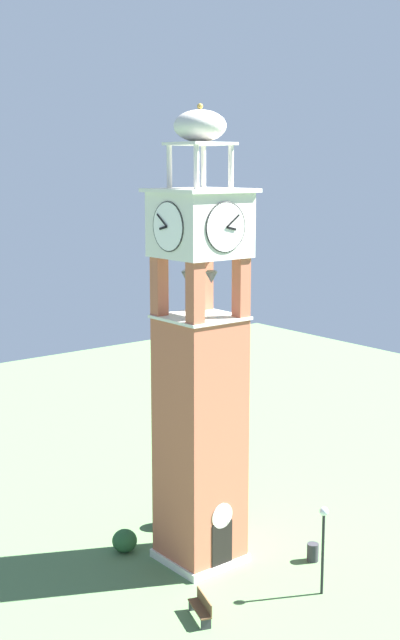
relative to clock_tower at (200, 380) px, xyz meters
The scene contains 8 objects.
ground 8.18m from the clock_tower, 79.56° to the left, with size 80.00×80.00×0.00m, color #517547.
clock_tower is the anchor object (origin of this frame).
park_bench 9.15m from the clock_tower, 128.02° to the right, with size 0.94×1.66×0.95m.
lamp_post 8.04m from the clock_tower, 69.87° to the right, with size 0.36×0.36×3.73m.
trash_bin 9.23m from the clock_tower, 40.42° to the right, with size 0.52×0.52×0.80m, color #2D2D33.
shrub_near_entry 8.52m from the clock_tower, 78.28° to the left, with size 1.07×1.07×1.04m, color #28562D.
shrub_left_of_tower 9.13m from the clock_tower, 30.96° to the left, with size 1.10×1.10×0.98m, color #28562D.
shrub_behind_bench 8.42m from the clock_tower, 129.18° to the left, with size 1.12×1.12×1.03m, color #28562D.
Camera 1 is at (-21.20, -26.58, 17.07)m, focal length 46.41 mm.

